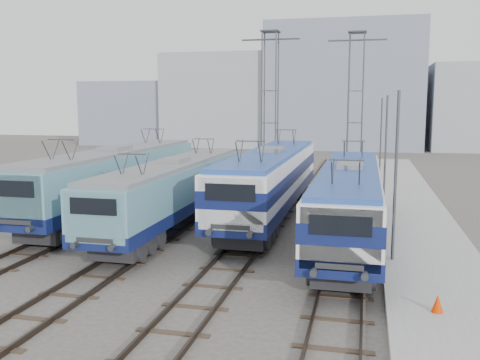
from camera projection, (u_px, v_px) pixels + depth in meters
name	position (u px, v px, depth m)	size (l,w,h in m)	color
ground	(172.00, 266.00, 21.49)	(160.00, 160.00, 0.00)	#514C47
platform	(420.00, 231.00, 26.85)	(4.00, 70.00, 0.30)	#9E9E99
locomotive_far_left	(114.00, 176.00, 31.01)	(2.98, 18.87, 3.55)	#101A4E
locomotive_center_left	(173.00, 188.00, 27.74)	(2.71, 17.12, 3.22)	#101A4E
locomotive_center_right	(271.00, 177.00, 30.13)	(2.98, 18.85, 3.54)	#101A4E
locomotive_far_right	(349.00, 197.00, 24.63)	(2.76, 17.46, 3.28)	#101A4E
catenary_tower_west	(270.00, 102.00, 41.75)	(4.50, 1.20, 12.00)	#3F4247
catenary_tower_east	(355.00, 102.00, 42.19)	(4.50, 1.20, 12.00)	#3F4247
mast_front	(395.00, 180.00, 20.96)	(0.12, 0.12, 7.00)	#3F4247
mast_mid	(385.00, 153.00, 32.52)	(0.12, 0.12, 7.00)	#3F4247
mast_rear	(381.00, 140.00, 44.09)	(0.12, 0.12, 7.00)	#3F4247
safety_cone	(438.00, 303.00, 15.94)	(0.35, 0.35, 0.55)	#E83300
building_west	(227.00, 101.00, 83.43)	(18.00, 12.00, 14.00)	#99A1A9
building_center	(344.00, 87.00, 79.04)	(22.00, 14.00, 18.00)	gray
building_far_west	(132.00, 113.00, 87.35)	(14.00, 10.00, 10.00)	gray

